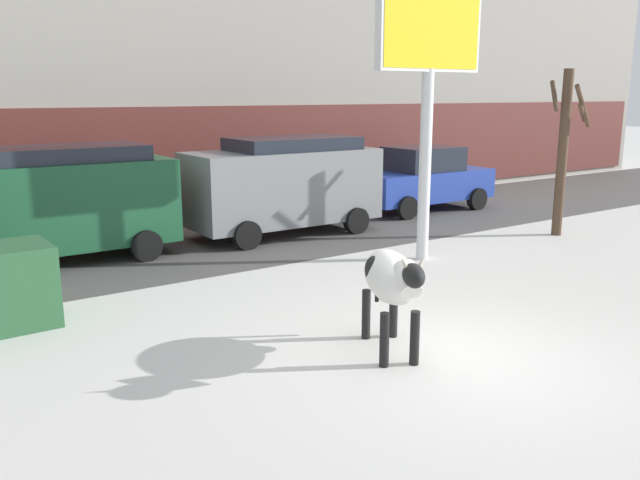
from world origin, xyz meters
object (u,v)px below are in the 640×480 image
at_px(billboard, 430,41).
at_px(car_grey_van, 284,183).
at_px(cow_holstein, 390,279).
at_px(bare_tree_left_lot, 564,148).
at_px(car_darkgreen_van, 55,201).
at_px(car_blue_sedan, 422,179).

relative_size(billboard, car_grey_van, 1.21).
distance_m(cow_holstein, billboard, 6.10).
distance_m(car_grey_van, bare_tree_left_lot, 6.64).
relative_size(cow_holstein, bare_tree_left_lot, 0.49).
height_order(cow_holstein, bare_tree_left_lot, bare_tree_left_lot).
height_order(billboard, car_darkgreen_van, billboard).
height_order(car_grey_van, bare_tree_left_lot, bare_tree_left_lot).
bearing_deg(billboard, car_blue_sedan, 46.95).
bearing_deg(car_grey_van, bare_tree_left_lot, -35.69).
distance_m(cow_holstein, car_blue_sedan, 11.03).
bearing_deg(car_darkgreen_van, cow_holstein, -72.38).
distance_m(cow_holstein, car_darkgreen_van, 7.82).
bearing_deg(cow_holstein, car_grey_van, 68.75).
xyz_separation_m(car_grey_van, car_blue_sedan, (5.07, 0.58, -0.33)).
xyz_separation_m(billboard, bare_tree_left_lot, (4.32, -0.11, -2.22)).
xyz_separation_m(car_darkgreen_van, car_grey_van, (5.15, -0.29, 0.00)).
xyz_separation_m(cow_holstein, bare_tree_left_lot, (8.14, 3.32, 1.09)).
bearing_deg(cow_holstein, car_blue_sedan, 44.59).
relative_size(car_darkgreen_van, car_grey_van, 1.00).
relative_size(cow_holstein, billboard, 0.34).
bearing_deg(billboard, cow_holstein, -138.14).
height_order(cow_holstein, billboard, billboard).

